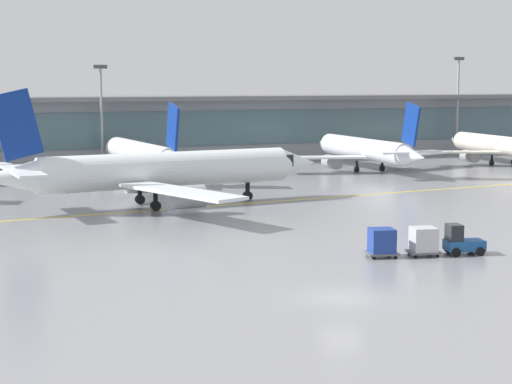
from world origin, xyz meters
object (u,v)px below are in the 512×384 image
gate_airplane_2 (141,154)px  cargo_dolly_trailing (382,242)px  cargo_dolly_lead (423,240)px  apron_light_mast_1 (101,112)px  apron_light_mast_2 (458,102)px  taxiing_regional_jet (163,171)px  gate_airplane_3 (365,150)px  gate_airplane_4 (498,146)px  baggage_tug (461,242)px

gate_airplane_2 → cargo_dolly_trailing: gate_airplane_2 is taller
cargo_dolly_lead → apron_light_mast_1: 64.41m
cargo_dolly_trailing → apron_light_mast_2: bearing=64.2°
taxiing_regional_jet → gate_airplane_2: bearing=76.4°
gate_airplane_3 → cargo_dolly_lead: (-22.00, -48.58, -1.73)m
apron_light_mast_1 → apron_light_mast_2: size_ratio=0.89×
taxiing_regional_jet → cargo_dolly_lead: bearing=-74.2°
gate_airplane_3 → cargo_dolly_lead: 53.36m
apron_light_mast_2 → gate_airplane_2: bearing=-166.9°
taxiing_regional_jet → cargo_dolly_trailing: size_ratio=14.05×
gate_airplane_3 → gate_airplane_2: bearing=83.8°
gate_airplane_4 → cargo_dolly_lead: gate_airplane_4 is taller
baggage_tug → apron_light_mast_2: bearing=67.8°
gate_airplane_4 → cargo_dolly_trailing: gate_airplane_4 is taller
gate_airplane_2 → gate_airplane_4: size_ratio=1.07×
taxiing_regional_jet → apron_light_mast_2: bearing=26.9°
taxiing_regional_jet → cargo_dolly_trailing: (7.93, -27.27, -2.28)m
gate_airplane_4 → baggage_tug: (-41.29, -50.00, -1.75)m
cargo_dolly_trailing → gate_airplane_2: bearing=107.3°
gate_airplane_2 → cargo_dolly_lead: 52.15m
baggage_tug → cargo_dolly_trailing: size_ratio=1.19×
cargo_dolly_lead → cargo_dolly_trailing: 2.91m
gate_airplane_3 → baggage_tug: 52.87m
baggage_tug → apron_light_mast_2: size_ratio=0.18×
gate_airplane_3 → taxiing_regional_jet: 38.76m
gate_airplane_2 → gate_airplane_4: gate_airplane_2 is taller
gate_airplane_4 → cargo_dolly_lead: bearing=142.2°
cargo_dolly_trailing → gate_airplane_3: bearing=74.9°
apron_light_mast_2 → gate_airplane_3: bearing=-148.0°
apron_light_mast_1 → cargo_dolly_lead: bearing=-81.1°
gate_airplane_2 → apron_light_mast_2: 56.26m
gate_airplane_3 → gate_airplane_4: size_ratio=1.05×
cargo_dolly_lead → apron_light_mast_1: apron_light_mast_1 is taller
gate_airplane_3 → apron_light_mast_1: bearing=64.9°
cargo_dolly_lead → cargo_dolly_trailing: (-2.84, 0.62, 0.00)m
baggage_tug → apron_light_mast_1: apron_light_mast_1 is taller
cargo_dolly_lead → baggage_tug: bearing=-0.0°
gate_airplane_2 → apron_light_mast_2: bearing=-82.0°
apron_light_mast_2 → cargo_dolly_trailing: bearing=-128.1°
cargo_dolly_lead → apron_light_mast_2: (47.20, 64.33, 7.42)m
gate_airplane_3 → baggage_tug: size_ratio=9.85×
gate_airplane_2 → apron_light_mast_1: (-2.60, 11.70, 4.79)m
gate_airplane_3 → taxiing_regional_jet: (-32.77, -20.69, 0.55)m
baggage_tug → cargo_dolly_lead: baggage_tug is taller
gate_airplane_2 → cargo_dolly_lead: gate_airplane_2 is taller
cargo_dolly_lead → apron_light_mast_1: size_ratio=0.17×
baggage_tug → apron_light_mast_1: size_ratio=0.20×
cargo_dolly_lead → cargo_dolly_trailing: same height
cargo_dolly_lead → gate_airplane_3: bearing=77.9°
cargo_dolly_trailing → apron_light_mast_1: bearing=108.7°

